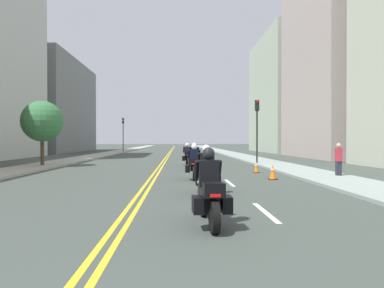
{
  "coord_description": "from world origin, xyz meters",
  "views": [
    {
      "loc": [
        1.18,
        -0.51,
        1.75
      ],
      "look_at": [
        1.95,
        18.82,
        1.57
      ],
      "focal_mm": 32.96,
      "sensor_mm": 36.0,
      "label": 1
    }
  ],
  "objects": [
    {
      "name": "centreline_yellow_outer",
      "position": [
        0.12,
        48.0,
        0.0
      ],
      "size": [
        0.12,
        132.0,
        0.01
      ],
      "primitive_type": "cube",
      "color": "yellow",
      "rests_on": "ground"
    },
    {
      "name": "motorcycle_2",
      "position": [
        1.91,
        15.36,
        0.67
      ],
      "size": [
        0.78,
        2.12,
        1.6
      ],
      "rotation": [
        0.0,
        0.0,
        -0.06
      ],
      "color": "black",
      "rests_on": "ground"
    },
    {
      "name": "sidewalk_right",
      "position": [
        8.01,
        48.0,
        0.06
      ],
      "size": [
        2.78,
        144.0,
        0.12
      ],
      "primitive_type": "cube",
      "color": "gray",
      "rests_on": "ground"
    },
    {
      "name": "ground_plane",
      "position": [
        0.0,
        48.0,
        0.0
      ],
      "size": [
        264.0,
        264.0,
        0.0
      ],
      "primitive_type": "plane",
      "color": "#3D453F"
    },
    {
      "name": "building_right_2",
      "position": [
        19.01,
        53.71,
        8.88
      ],
      "size": [
        9.95,
        18.42,
        17.76
      ],
      "color": "#A6B69C",
      "rests_on": "ground"
    },
    {
      "name": "traffic_cone_0",
      "position": [
        5.45,
        15.17,
        0.35
      ],
      "size": [
        0.37,
        0.37,
        0.71
      ],
      "color": "black",
      "rests_on": "ground"
    },
    {
      "name": "motorcycle_1",
      "position": [
        2.1,
        10.84,
        0.66
      ],
      "size": [
        0.78,
        2.29,
        1.62
      ],
      "rotation": [
        0.0,
        0.0,
        0.05
      ],
      "color": "black",
      "rests_on": "ground"
    },
    {
      "name": "motorcycle_4",
      "position": [
        1.84,
        24.47,
        0.66
      ],
      "size": [
        0.78,
        2.14,
        1.59
      ],
      "rotation": [
        0.0,
        0.0,
        0.04
      ],
      "color": "black",
      "rests_on": "ground"
    },
    {
      "name": "traffic_light_far",
      "position": [
        -7.03,
        52.46,
        3.52
      ],
      "size": [
        0.28,
        0.38,
        5.14
      ],
      "color": "black",
      "rests_on": "ground"
    },
    {
      "name": "building_right_1",
      "position": [
        18.61,
        35.78,
        11.77
      ],
      "size": [
        9.15,
        14.33,
        23.53
      ],
      "color": "#AB9E96",
      "rests_on": "ground"
    },
    {
      "name": "sidewalk_left",
      "position": [
        -8.01,
        48.0,
        0.06
      ],
      "size": [
        2.78,
        144.0,
        0.12
      ],
      "primitive_type": "cube",
      "color": "#A5A797",
      "rests_on": "ground"
    },
    {
      "name": "traffic_light_near",
      "position": [
        7.03,
        25.34,
        3.29
      ],
      "size": [
        0.28,
        0.38,
        4.75
      ],
      "color": "black",
      "rests_on": "ground"
    },
    {
      "name": "motorcycle_0",
      "position": [
        1.82,
        6.7,
        0.64
      ],
      "size": [
        0.78,
        2.18,
        1.61
      ],
      "rotation": [
        0.0,
        0.0,
        0.06
      ],
      "color": "black",
      "rests_on": "ground"
    },
    {
      "name": "pedestrian_1",
      "position": [
        8.71,
        15.72,
        0.84
      ],
      "size": [
        0.22,
        0.48,
        1.63
      ],
      "rotation": [
        0.0,
        0.0,
        1.56
      ],
      "color": "#262933",
      "rests_on": "ground"
    },
    {
      "name": "lane_dashes_white",
      "position": [
        3.31,
        29.0,
        0.0
      ],
      "size": [
        0.14,
        56.4,
        0.01
      ],
      "color": "silver",
      "rests_on": "ground"
    },
    {
      "name": "building_left_2",
      "position": [
        -17.15,
        54.87,
        7.02
      ],
      "size": [
        6.24,
        21.41,
        14.03
      ],
      "color": "slate",
      "rests_on": "ground"
    },
    {
      "name": "street_tree_0",
      "position": [
        -7.87,
        23.34,
        3.04
      ],
      "size": [
        2.72,
        2.72,
        4.41
      ],
      "color": "#4B3B24",
      "rests_on": "ground"
    },
    {
      "name": "motorcycle_3",
      "position": [
        2.15,
        20.31,
        0.66
      ],
      "size": [
        0.78,
        2.22,
        1.64
      ],
      "rotation": [
        0.0,
        0.0,
        0.04
      ],
      "color": "black",
      "rests_on": "ground"
    },
    {
      "name": "traffic_cone_1",
      "position": [
        5.45,
        18.53,
        0.32
      ],
      "size": [
        0.3,
        0.3,
        0.64
      ],
      "color": "black",
      "rests_on": "ground"
    },
    {
      "name": "centreline_yellow_inner",
      "position": [
        -0.12,
        48.0,
        0.0
      ],
      "size": [
        0.12,
        132.0,
        0.01
      ],
      "primitive_type": "cube",
      "color": "yellow",
      "rests_on": "ground"
    }
  ]
}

